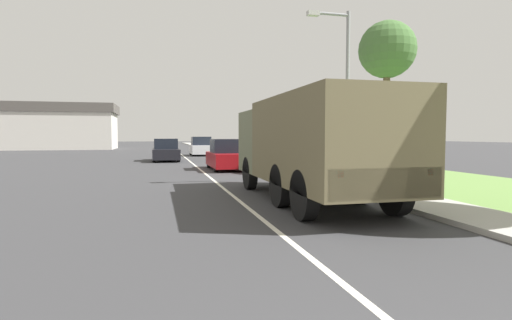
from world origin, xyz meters
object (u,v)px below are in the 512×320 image
object	(u,v)px
car_nearest_ahead	(227,156)
lamp_post	(342,79)
car_third_ahead	(201,147)
military_truck	(311,143)
car_second_ahead	(166,151)

from	to	relation	value
car_nearest_ahead	lamp_post	xyz separation A→B (m)	(3.09, -7.44, 3.20)
car_nearest_ahead	car_third_ahead	bearing A→B (deg)	89.14
military_truck	lamp_post	bearing A→B (deg)	52.88
car_nearest_ahead	car_third_ahead	xyz separation A→B (m)	(0.24, 15.61, 0.03)
car_nearest_ahead	car_third_ahead	distance (m)	15.62
military_truck	car_third_ahead	bearing A→B (deg)	90.62
car_second_ahead	lamp_post	xyz separation A→B (m)	(6.17, -15.74, 3.22)
car_second_ahead	car_third_ahead	bearing A→B (deg)	65.62
military_truck	car_second_ahead	distance (m)	19.49
car_second_ahead	lamp_post	world-z (taller)	lamp_post
car_second_ahead	car_nearest_ahead	bearing A→B (deg)	-69.65
military_truck	car_second_ahead	bearing A→B (deg)	100.66
car_nearest_ahead	car_second_ahead	distance (m)	8.85
car_second_ahead	lamp_post	bearing A→B (deg)	-68.61
lamp_post	car_nearest_ahead	bearing A→B (deg)	112.54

